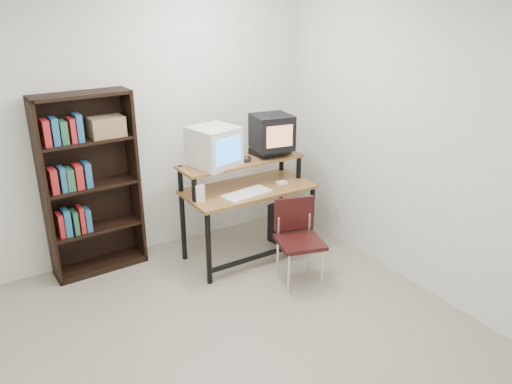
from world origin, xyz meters
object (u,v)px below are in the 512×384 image
crt_monitor (214,147)px  crt_tv (272,132)px  bookshelf (90,182)px  pc_tower (289,227)px  school_chair (298,233)px  computer_desk (247,191)px

crt_monitor → crt_tv: crt_tv is taller
crt_tv → bookshelf: bookshelf is taller
pc_tower → school_chair: size_ratio=0.58×
crt_tv → pc_tower: size_ratio=0.91×
computer_desk → bookshelf: bookshelf is taller
computer_desk → pc_tower: 0.68m
computer_desk → crt_monitor: size_ratio=2.61×
computer_desk → crt_tv: bearing=13.5°
school_chair → bookshelf: size_ratio=0.46×
crt_tv → computer_desk: bearing=-157.2°
pc_tower → bookshelf: size_ratio=0.26×
crt_monitor → pc_tower: (0.77, -0.17, -0.95)m
crt_monitor → school_chair: crt_monitor is taller
pc_tower → bookshelf: 2.05m
crt_tv → pc_tower: crt_tv is taller
computer_desk → crt_monitor: 0.56m
crt_tv → pc_tower: 1.03m
crt_tv → school_chair: (-0.20, -0.75, -0.74)m
computer_desk → bookshelf: (-1.36, 0.53, 0.18)m
crt_monitor → crt_tv: (0.63, -0.03, 0.06)m
school_chair → bookshelf: bookshelf is taller
pc_tower → school_chair: 0.74m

